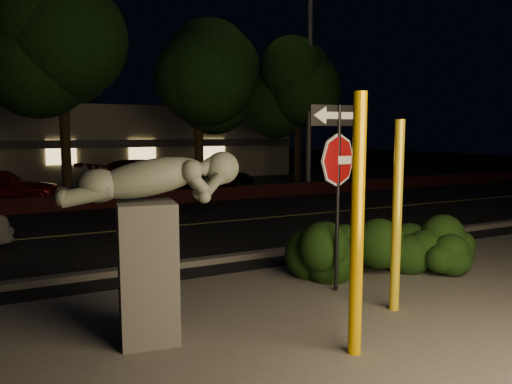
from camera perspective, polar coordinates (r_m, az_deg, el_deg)
ground at (r=17.01m, az=-11.05°, el=-2.05°), size 90.00×90.00×0.00m
patio at (r=7.38m, az=13.94°, el=-13.98°), size 14.00×6.00×0.02m
road at (r=14.19m, az=-7.71°, el=-3.75°), size 80.00×8.00×0.01m
lane_marking at (r=14.18m, az=-7.71°, el=-3.69°), size 80.00×0.12×0.00m
curb at (r=10.48m, az=-0.23°, el=-7.20°), size 80.00×0.25×0.12m
brick_wall at (r=18.22m, az=-12.19°, el=-0.70°), size 40.00×0.35×0.50m
parking_lot at (r=23.77m, az=-15.70°, el=0.36°), size 40.00×12.00×0.01m
building at (r=31.50m, az=-18.69°, el=5.44°), size 22.00×10.20×4.00m
tree_far_b at (r=19.79m, az=-21.44°, el=16.46°), size 5.20×5.20×8.41m
tree_far_c at (r=20.48m, az=-6.69°, el=15.43°), size 4.80×4.80×7.84m
tree_far_d at (r=23.08m, az=4.95°, el=13.87°), size 4.40×4.40×7.42m
yellow_pole_left at (r=5.83m, az=11.50°, el=-3.95°), size 0.15×0.15×3.06m
yellow_pole_right at (r=7.45m, az=15.80°, el=-2.79°), size 0.14×0.14×2.79m
signpost at (r=8.07m, az=9.40°, el=3.55°), size 1.03×0.11×3.03m
sculpture at (r=6.26m, az=-12.03°, el=-3.89°), size 2.22×0.90×2.37m
hedge_center at (r=9.23m, az=9.46°, el=-5.99°), size 2.28×1.24×1.14m
hedge_right at (r=9.91m, az=15.67°, el=-5.10°), size 1.82×0.98×1.19m
hedge_far_right at (r=9.90m, az=21.12°, el=-5.83°), size 1.70×1.40×1.02m
streetlight at (r=21.42m, az=5.64°, el=16.36°), size 1.55×0.45×10.32m
parked_car_darkred at (r=20.00m, az=-12.09°, el=1.49°), size 5.76×4.05×1.55m
parked_car_dark at (r=21.08m, az=-5.99°, el=1.53°), size 5.03×3.17×1.29m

